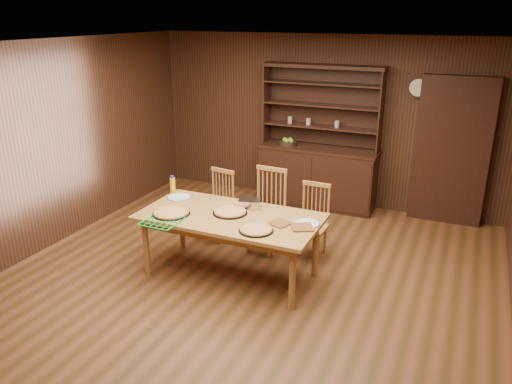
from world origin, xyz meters
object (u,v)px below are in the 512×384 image
at_px(dining_table, 230,221).
at_px(juice_bottle, 173,185).
at_px(china_hutch, 318,169).
at_px(chair_center, 268,207).
at_px(chair_right, 313,218).
at_px(chair_left, 219,202).

xyz_separation_m(dining_table, juice_bottle, (-0.99, 0.38, 0.18)).
relative_size(china_hutch, dining_table, 1.07).
bearing_deg(chair_center, chair_right, 8.78).
relative_size(china_hutch, chair_left, 2.30).
height_order(china_hutch, chair_left, china_hutch).
bearing_deg(chair_left, china_hutch, 73.48).
height_order(chair_left, chair_right, chair_left).
xyz_separation_m(china_hutch, chair_right, (0.47, -1.68, -0.10)).
xyz_separation_m(dining_table, chair_right, (0.70, 0.89, -0.19)).
bearing_deg(chair_left, chair_center, 6.27).
distance_m(china_hutch, chair_center, 1.74).
bearing_deg(chair_center, dining_table, -95.33).
height_order(china_hutch, chair_right, china_hutch).
distance_m(chair_left, juice_bottle, 0.73).
bearing_deg(dining_table, china_hutch, 84.84).
xyz_separation_m(chair_left, juice_bottle, (-0.38, -0.50, 0.36)).
xyz_separation_m(chair_left, chair_right, (1.31, 0.01, -0.01)).
bearing_deg(chair_right, chair_left, -177.30).
height_order(chair_right, juice_bottle, juice_bottle).
bearing_deg(dining_table, chair_center, 81.82).
bearing_deg(china_hutch, chair_right, -74.43).
height_order(dining_table, chair_left, chair_left).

